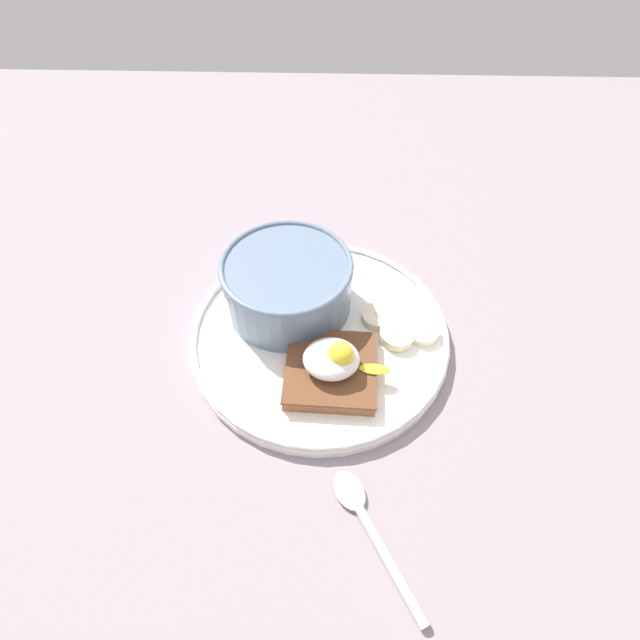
% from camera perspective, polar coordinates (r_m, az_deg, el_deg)
% --- Properties ---
extents(ground_plane, '(1.20, 1.20, 0.02)m').
position_cam_1_polar(ground_plane, '(0.53, -0.00, -2.75)').
color(ground_plane, gray).
rests_on(ground_plane, ground).
extents(plate, '(0.26, 0.26, 0.02)m').
position_cam_1_polar(plate, '(0.51, -0.00, -1.56)').
color(plate, white).
rests_on(plate, ground_plane).
extents(oatmeal_bowl, '(0.13, 0.13, 0.06)m').
position_cam_1_polar(oatmeal_bowl, '(0.52, -3.73, 4.08)').
color(oatmeal_bowl, slate).
rests_on(oatmeal_bowl, plate).
extents(toast_slice, '(0.09, 0.09, 0.02)m').
position_cam_1_polar(toast_slice, '(0.47, 1.26, -5.74)').
color(toast_slice, brown).
rests_on(toast_slice, plate).
extents(poached_egg, '(0.08, 0.05, 0.03)m').
position_cam_1_polar(poached_egg, '(0.46, 1.60, -4.40)').
color(poached_egg, white).
rests_on(poached_egg, toast_slice).
extents(banana_slice_front, '(0.04, 0.04, 0.01)m').
position_cam_1_polar(banana_slice_front, '(0.52, 6.59, 0.40)').
color(banana_slice_front, beige).
rests_on(banana_slice_front, plate).
extents(banana_slice_left, '(0.05, 0.05, 0.01)m').
position_cam_1_polar(banana_slice_left, '(0.51, 8.78, -1.73)').
color(banana_slice_left, '#FBEFBF').
rests_on(banana_slice_left, plate).
extents(banana_slice_back, '(0.04, 0.04, 0.01)m').
position_cam_1_polar(banana_slice_back, '(0.52, 11.71, -1.37)').
color(banana_slice_back, '#F2E6BD').
rests_on(banana_slice_back, plate).
extents(spoon, '(0.08, 0.12, 0.01)m').
position_cam_1_polar(spoon, '(0.43, 5.45, -22.12)').
color(spoon, silver).
rests_on(spoon, ground_plane).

